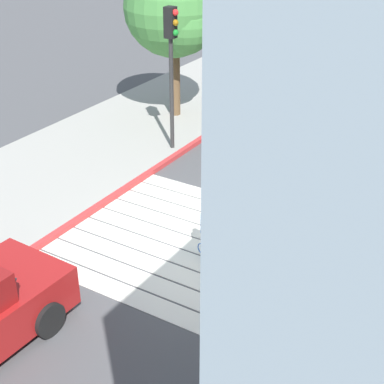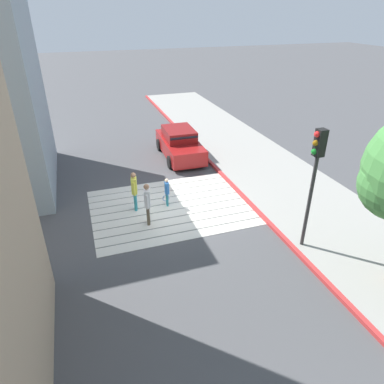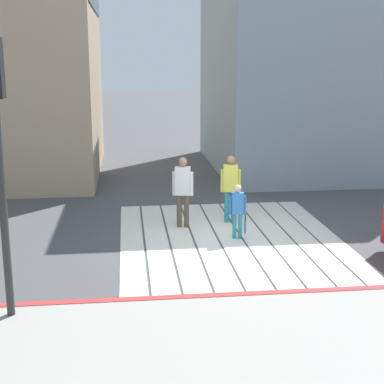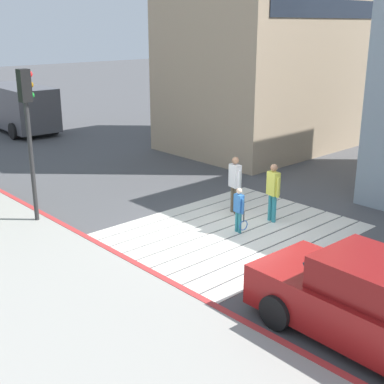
# 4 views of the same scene
# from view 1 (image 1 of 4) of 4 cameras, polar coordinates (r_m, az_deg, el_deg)

# --- Properties ---
(ground_plane) EXTENTS (120.00, 120.00, 0.00)m
(ground_plane) POSITION_cam_1_polar(r_m,az_deg,el_deg) (13.06, 1.52, -5.67)
(ground_plane) COLOR #4C4C4F
(crosswalk_stripes) EXTENTS (6.40, 4.90, 0.01)m
(crosswalk_stripes) POSITION_cam_1_polar(r_m,az_deg,el_deg) (13.05, 1.52, -5.65)
(crosswalk_stripes) COLOR silver
(crosswalk_stripes) RESTS_ON ground
(sidewalk_west) EXTENTS (4.80, 40.00, 0.12)m
(sidewalk_west) POSITION_cam_1_polar(r_m,az_deg,el_deg) (16.16, -15.91, 0.51)
(sidewalk_west) COLOR #9E9B93
(sidewalk_west) RESTS_ON ground
(curb_painted) EXTENTS (0.16, 40.00, 0.13)m
(curb_painted) POSITION_cam_1_polar(r_m,az_deg,el_deg) (14.66, -9.53, -1.68)
(curb_painted) COLOR #BC3333
(curb_painted) RESTS_ON ground
(traffic_light_corner) EXTENTS (0.39, 0.28, 4.24)m
(traffic_light_corner) POSITION_cam_1_polar(r_m,az_deg,el_deg) (16.75, -2.01, 13.52)
(traffic_light_corner) COLOR #2D2D2D
(traffic_light_corner) RESTS_ON ground
(street_tree) EXTENTS (3.20, 3.20, 5.32)m
(street_tree) POSITION_cam_1_polar(r_m,az_deg,el_deg) (19.30, -1.61, 17.29)
(street_tree) COLOR brown
(street_tree) RESTS_ON ground
(pedestrian_adult_lead) EXTENTS (0.28, 0.48, 1.68)m
(pedestrian_adult_lead) POSITION_cam_1_polar(r_m,az_deg,el_deg) (11.83, 6.79, -4.19)
(pedestrian_adult_lead) COLOR teal
(pedestrian_adult_lead) RESTS_ON ground
(pedestrian_adult_trailing) EXTENTS (0.29, 0.49, 1.71)m
(pedestrian_adult_trailing) POSITION_cam_1_polar(r_m,az_deg,el_deg) (12.86, 8.01, -1.34)
(pedestrian_adult_trailing) COLOR brown
(pedestrian_adult_trailing) RESTS_ON ground
(pedestrian_child_with_racket) EXTENTS (0.28, 0.40, 1.25)m
(pedestrian_child_with_racket) POSITION_cam_1_polar(r_m,az_deg,el_deg) (12.53, 1.44, -3.47)
(pedestrian_child_with_racket) COLOR teal
(pedestrian_child_with_racket) RESTS_ON ground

